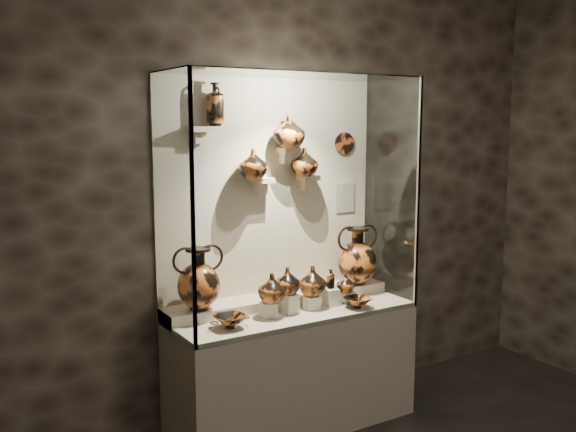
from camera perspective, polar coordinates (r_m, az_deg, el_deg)
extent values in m
cube|color=#2D241C|center=(4.52, -1.72, 2.06)|extent=(5.00, 0.02, 3.20)
cube|color=beige|center=(4.54, 0.42, -13.55)|extent=(1.70, 0.60, 0.80)
cube|color=#C3B297|center=(4.40, 0.43, -8.54)|extent=(1.68, 0.58, 0.03)
cube|color=#C3B297|center=(4.54, -0.76, -7.57)|extent=(1.70, 0.25, 0.10)
cube|color=beige|center=(4.51, -1.69, 2.05)|extent=(1.70, 0.03, 1.60)
cube|color=white|center=(4.00, 2.70, 1.23)|extent=(1.70, 0.01, 1.60)
cube|color=white|center=(3.86, -10.25, 0.85)|extent=(0.01, 0.60, 1.60)
cube|color=white|center=(4.74, 9.13, 2.27)|extent=(0.01, 0.60, 1.60)
cube|color=white|center=(4.22, 0.45, 12.44)|extent=(1.70, 0.60, 0.01)
cube|color=gray|center=(3.60, -8.47, 0.35)|extent=(0.02, 0.02, 1.60)
cube|color=gray|center=(4.53, 11.47, 1.91)|extent=(0.02, 0.02, 1.60)
cube|color=silver|center=(4.24, -1.76, -8.32)|extent=(0.09, 0.09, 0.10)
cube|color=silver|center=(4.32, 0.22, -7.79)|extent=(0.09, 0.09, 0.13)
cube|color=silver|center=(4.41, 2.11, -7.71)|extent=(0.09, 0.09, 0.09)
cube|color=silver|center=(4.49, 3.82, -7.22)|extent=(0.09, 0.09, 0.12)
cube|color=silver|center=(4.58, 5.26, -7.20)|extent=(0.09, 0.09, 0.08)
cube|color=beige|center=(4.17, -7.81, 7.66)|extent=(0.14, 0.12, 0.04)
cube|color=beige|center=(4.39, -2.34, 3.18)|extent=(0.14, 0.12, 0.04)
cube|color=beige|center=(4.47, -0.11, 5.86)|extent=(0.10, 0.12, 0.04)
cube|color=beige|center=(4.58, 1.81, 3.41)|extent=(0.14, 0.12, 0.04)
imported|color=#BB5D24|center=(4.19, -1.46, -6.42)|extent=(0.21, 0.21, 0.19)
imported|color=#A04F1C|center=(4.27, -0.07, -5.78)|extent=(0.19, 0.19, 0.18)
imported|color=#BB5D24|center=(4.39, 2.18, -5.79)|extent=(0.25, 0.25, 0.20)
imported|color=#BB5D24|center=(4.52, 5.13, -5.97)|extent=(0.15, 0.15, 0.14)
imported|color=#A04F1C|center=(4.29, -3.12, 4.65)|extent=(0.20, 0.20, 0.20)
imported|color=#A04F1C|center=(4.41, 0.08, 7.55)|extent=(0.25, 0.25, 0.23)
imported|color=#A04F1C|center=(4.50, 1.47, 4.83)|extent=(0.24, 0.24, 0.20)
cylinder|color=#99411E|center=(4.81, 5.01, 6.43)|extent=(0.17, 0.02, 0.17)
cube|color=beige|center=(4.86, 5.09, 1.62)|extent=(0.16, 0.01, 0.22)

